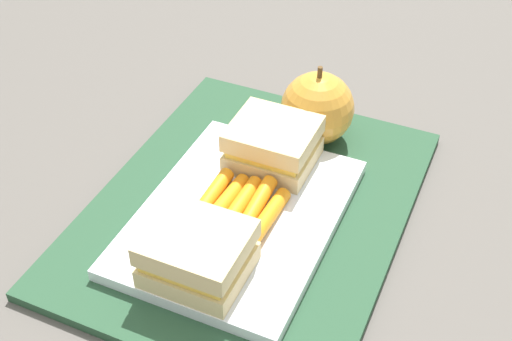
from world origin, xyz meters
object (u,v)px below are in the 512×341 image
sandwich_half_left (198,254)px  apple (317,108)px  food_tray (239,217)px  carrot_sticks_bundle (239,206)px  sandwich_half_right (273,144)px

sandwich_half_left → apple: apple is taller
food_tray → carrot_sticks_bundle: (-0.00, -0.00, 0.01)m
food_tray → sandwich_half_left: sandwich_half_left is taller
carrot_sticks_bundle → apple: (0.15, -0.02, 0.02)m
sandwich_half_right → carrot_sticks_bundle: bearing=-179.9°
food_tray → sandwich_half_left: bearing=180.0°
sandwich_half_right → apple: bearing=-16.4°
food_tray → carrot_sticks_bundle: bearing=-128.2°
food_tray → sandwich_half_right: (0.08, 0.00, 0.03)m
food_tray → apple: bearing=-7.8°
sandwich_half_right → apple: size_ratio=0.92×
apple → carrot_sticks_bundle: bearing=172.3°
sandwich_half_right → apple: (0.07, -0.02, 0.00)m
carrot_sticks_bundle → apple: size_ratio=0.92×
sandwich_half_left → carrot_sticks_bundle: size_ratio=1.00×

